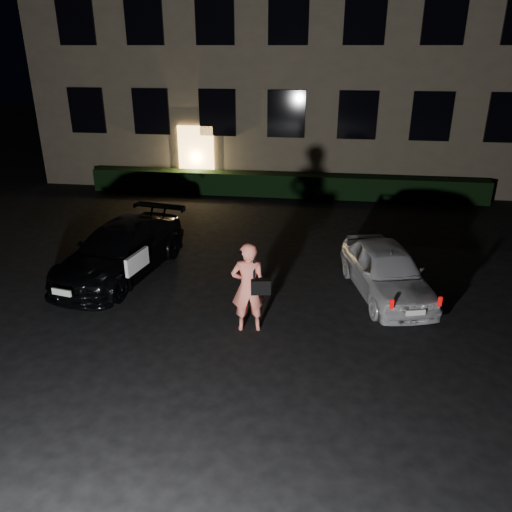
# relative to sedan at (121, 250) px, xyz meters

# --- Properties ---
(ground) EXTENTS (80.00, 80.00, 0.00)m
(ground) POSITION_rel_sedan_xyz_m (3.40, -2.84, -0.64)
(ground) COLOR black
(ground) RESTS_ON ground
(building) EXTENTS (20.00, 8.11, 12.00)m
(building) POSITION_rel_sedan_xyz_m (3.40, 12.15, 5.36)
(building) COLOR brown
(building) RESTS_ON ground
(hedge) EXTENTS (15.00, 0.70, 0.85)m
(hedge) POSITION_rel_sedan_xyz_m (3.40, 7.66, -0.21)
(hedge) COLOR black
(hedge) RESTS_ON ground
(sedan) EXTENTS (2.55, 4.64, 1.27)m
(sedan) POSITION_rel_sedan_xyz_m (0.00, 0.00, 0.00)
(sedan) COLOR black
(sedan) RESTS_ON ground
(hatch) EXTENTS (2.22, 3.73, 1.19)m
(hatch) POSITION_rel_sedan_xyz_m (6.45, -0.24, -0.04)
(hatch) COLOR silver
(hatch) RESTS_ON ground
(man) EXTENTS (0.84, 0.57, 1.89)m
(man) POSITION_rel_sedan_xyz_m (3.57, -2.22, 0.31)
(man) COLOR #FF7F69
(man) RESTS_ON ground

